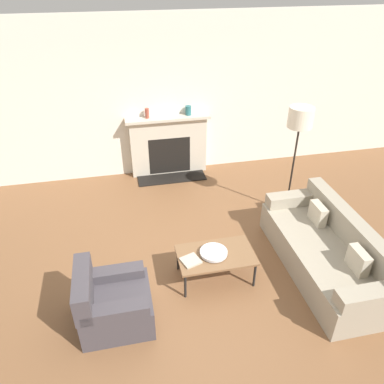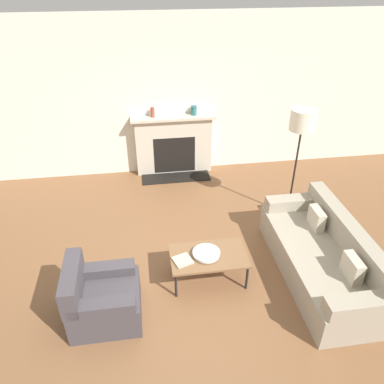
# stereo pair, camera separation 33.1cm
# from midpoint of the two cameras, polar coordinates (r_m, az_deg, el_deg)

# --- Properties ---
(ground_plane) EXTENTS (18.00, 18.00, 0.00)m
(ground_plane) POSITION_cam_midpoint_polar(r_m,az_deg,el_deg) (5.05, 1.26, -13.69)
(ground_plane) COLOR brown
(wall_back) EXTENTS (18.00, 0.06, 2.90)m
(wall_back) POSITION_cam_midpoint_polar(r_m,az_deg,el_deg) (7.01, -2.99, 14.08)
(wall_back) COLOR silver
(wall_back) RESTS_ON ground_plane
(fireplace) EXTENTS (1.56, 0.59, 1.15)m
(fireplace) POSITION_cam_midpoint_polar(r_m,az_deg,el_deg) (7.22, -1.46, 7.07)
(fireplace) COLOR beige
(fireplace) RESTS_ON ground_plane
(couch) EXTENTS (0.90, 2.19, 0.78)m
(couch) POSITION_cam_midpoint_polar(r_m,az_deg,el_deg) (5.30, 21.05, -9.34)
(couch) COLOR #9E937F
(couch) RESTS_ON ground_plane
(armchair_near) EXTENTS (0.81, 0.75, 0.77)m
(armchair_near) POSITION_cam_midpoint_polar(r_m,az_deg,el_deg) (4.56, -11.64, -15.69)
(armchair_near) COLOR #423D42
(armchair_near) RESTS_ON ground_plane
(coffee_table) EXTENTS (0.98, 0.59, 0.40)m
(coffee_table) POSITION_cam_midpoint_polar(r_m,az_deg,el_deg) (4.87, 4.50, -9.87)
(coffee_table) COLOR brown
(coffee_table) RESTS_ON ground_plane
(bowl) EXTENTS (0.35, 0.35, 0.05)m
(bowl) POSITION_cam_midpoint_polar(r_m,az_deg,el_deg) (4.82, 4.19, -9.34)
(bowl) COLOR silver
(bowl) RESTS_ON coffee_table
(book) EXTENTS (0.28, 0.27, 0.02)m
(book) POSITION_cam_midpoint_polar(r_m,az_deg,el_deg) (4.74, 0.59, -10.42)
(book) COLOR #B2A893
(book) RESTS_ON coffee_table
(floor_lamp) EXTENTS (0.37, 0.37, 1.80)m
(floor_lamp) POSITION_cam_midpoint_polar(r_m,az_deg,el_deg) (5.77, 17.95, 9.00)
(floor_lamp) COLOR black
(floor_lamp) RESTS_ON ground_plane
(mantel_vase_left) EXTENTS (0.07, 0.07, 0.18)m
(mantel_vase_left) POSITION_cam_midpoint_polar(r_m,az_deg,el_deg) (6.94, -4.66, 12.00)
(mantel_vase_left) COLOR brown
(mantel_vase_left) RESTS_ON fireplace
(mantel_vase_center_left) EXTENTS (0.11, 0.11, 0.17)m
(mantel_vase_center_left) POSITION_cam_midpoint_polar(r_m,az_deg,el_deg) (7.03, 1.67, 12.31)
(mantel_vase_center_left) COLOR #28666B
(mantel_vase_center_left) RESTS_ON fireplace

